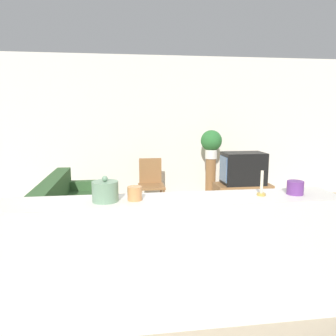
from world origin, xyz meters
TOP-DOWN VIEW (x-y plane):
  - ground_plane at (0.00, 0.00)m, footprint 14.00×14.00m
  - wall_back at (0.00, 3.43)m, footprint 9.00×0.06m
  - couch at (-0.87, 1.44)m, footprint 0.87×1.96m
  - tv_stand at (1.65, 2.17)m, footprint 0.88×0.45m
  - television at (1.65, 2.17)m, footprint 0.67×0.43m
  - wooden_chair at (0.23, 2.82)m, footprint 0.44×0.44m
  - plant_stand at (1.35, 3.00)m, footprint 0.19×0.19m
  - potted_plant at (1.35, 3.00)m, footprint 0.38×0.38m
  - foreground_counter at (0.00, -0.31)m, footprint 2.97×0.44m
  - decorative_bowl at (-0.40, -0.31)m, footprint 0.20×0.20m
  - candle_jar at (-0.17, -0.31)m, footprint 0.11×0.11m
  - candlestick at (0.85, -0.31)m, footprint 0.07×0.07m
  - coffee_tin at (1.15, -0.31)m, footprint 0.14×0.14m

SIDE VIEW (x-z plane):
  - ground_plane at x=0.00m, z-range 0.00..0.00m
  - tv_stand at x=1.65m, z-range 0.00..0.53m
  - couch at x=-0.87m, z-range -0.11..0.71m
  - plant_stand at x=1.35m, z-range 0.00..0.83m
  - wooden_chair at x=0.23m, z-range 0.04..0.91m
  - foreground_counter at x=0.00m, z-range 0.00..1.00m
  - television at x=1.65m, z-range 0.53..1.04m
  - candle_jar at x=-0.17m, z-range 1.00..1.11m
  - coffee_tin at x=1.15m, z-range 1.00..1.12m
  - candlestick at x=0.85m, z-range 0.96..1.17m
  - decorative_bowl at x=-0.40m, z-range 0.98..1.18m
  - potted_plant at x=1.35m, z-range 0.87..1.39m
  - wall_back at x=0.00m, z-range 0.00..2.70m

